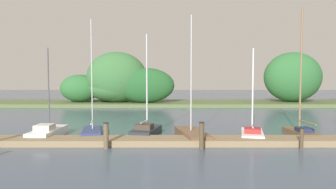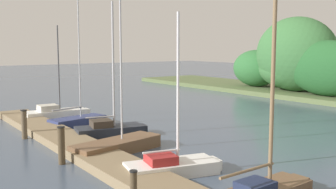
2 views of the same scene
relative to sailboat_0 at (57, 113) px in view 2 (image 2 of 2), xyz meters
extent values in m
cube|color=#847051|center=(9.49, -1.91, -0.18)|extent=(24.46, 1.80, 0.35)
ellipsoid|color=#1E4C23|center=(-0.57, 24.00, 3.11)|extent=(5.32, 4.14, 6.13)
ellipsoid|color=#386B38|center=(0.50, 21.99, 1.95)|extent=(7.23, 5.62, 3.79)
ellipsoid|color=#2D6633|center=(-4.07, 21.81, 1.86)|extent=(5.19, 3.67, 3.62)
ellipsoid|color=#386B38|center=(0.82, 21.50, 3.33)|extent=(7.84, 5.36, 6.57)
ellipsoid|color=#235628|center=(4.63, 20.57, 2.28)|extent=(7.43, 3.12, 4.47)
cube|color=white|center=(0.00, -0.10, -0.08)|extent=(1.42, 3.67, 0.55)
cube|color=white|center=(0.05, 1.53, -0.11)|extent=(0.74, 0.93, 0.47)
cube|color=beige|center=(-0.02, -0.55, 0.37)|extent=(1.01, 1.12, 0.36)
cylinder|color=#4C4C51|center=(0.01, 0.17, 2.73)|extent=(0.08, 0.08, 5.08)
cube|color=navy|center=(2.73, 0.16, -0.11)|extent=(1.71, 3.23, 0.48)
cube|color=navy|center=(2.48, 1.51, -0.13)|extent=(0.77, 0.87, 0.41)
cylinder|color=#B7B7BC|center=(2.69, 0.38, 3.60)|extent=(0.07, 0.07, 6.95)
cylinder|color=#B7B7BC|center=(2.84, -0.43, 0.69)|extent=(0.42, 1.83, 0.08)
cube|color=#232833|center=(6.11, 0.41, -0.10)|extent=(1.97, 3.45, 0.51)
cube|color=#232833|center=(6.42, 1.84, -0.12)|extent=(0.88, 0.94, 0.44)
cube|color=#3D3328|center=(6.03, 0.02, 0.33)|extent=(1.17, 1.16, 0.33)
cylinder|color=#B7B7BC|center=(6.16, 0.65, 3.17)|extent=(0.11, 0.11, 6.02)
cylinder|color=#B7B7BC|center=(6.03, 0.01, 0.64)|extent=(0.37, 1.45, 0.07)
cube|color=brown|center=(8.99, -0.72, -0.09)|extent=(2.08, 4.13, 0.53)
cube|color=brown|center=(8.62, 1.02, -0.11)|extent=(0.90, 1.11, 0.45)
cylinder|color=#B7B7BC|center=(8.93, -0.43, 3.68)|extent=(0.08, 0.08, 7.00)
cube|color=white|center=(12.67, -0.55, -0.12)|extent=(1.94, 3.35, 0.45)
cube|color=white|center=(12.99, 0.83, -0.15)|extent=(0.86, 0.92, 0.39)
cube|color=maroon|center=(12.59, -0.93, 0.25)|extent=(1.14, 1.13, 0.30)
cylinder|color=silver|center=(12.73, -0.32, 2.65)|extent=(0.10, 0.10, 5.10)
cylinder|color=silver|center=(12.59, -0.91, 0.51)|extent=(0.38, 1.33, 0.07)
cube|color=brown|center=(15.96, 1.80, -0.18)|extent=(0.65, 0.84, 0.32)
cube|color=#1E2847|center=(16.07, -0.06, 0.15)|extent=(0.88, 1.02, 0.24)
cylinder|color=#7F6647|center=(16.03, 0.58, 3.95)|extent=(0.12, 0.12, 7.85)
cylinder|color=#7F6647|center=(16.09, -0.40, 0.65)|extent=(0.21, 2.19, 0.09)
cylinder|color=brown|center=(4.25, -3.14, 0.33)|extent=(0.26, 0.26, 1.36)
cylinder|color=black|center=(4.25, -3.14, 1.03)|extent=(0.30, 0.30, 0.04)
cylinder|color=#4C3D28|center=(9.30, -3.19, 0.35)|extent=(0.26, 0.26, 1.40)
cylinder|color=black|center=(9.30, -3.19, 1.07)|extent=(0.30, 0.30, 0.04)
cylinder|color=black|center=(14.58, -3.17, 0.75)|extent=(0.22, 0.22, 0.04)
camera|label=1|loc=(7.52, -19.58, 3.53)|focal=33.65mm
camera|label=2|loc=(23.65, -8.43, 4.08)|focal=43.18mm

